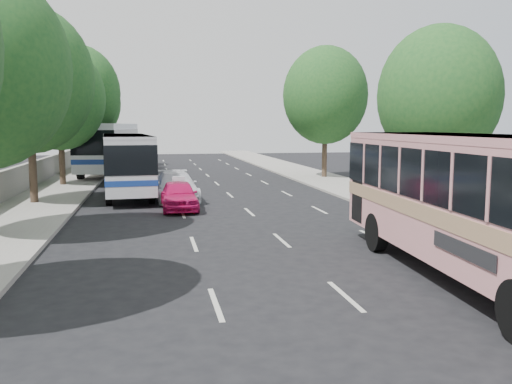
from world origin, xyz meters
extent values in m
plane|color=black|center=(0.00, 0.00, 0.00)|extent=(120.00, 120.00, 0.00)
cube|color=#9E998E|center=(-8.50, 20.00, 0.07)|extent=(4.00, 90.00, 0.15)
cube|color=#9E998E|center=(8.50, 20.00, 0.06)|extent=(4.00, 90.00, 0.12)
cube|color=#9E998E|center=(-10.30, 20.00, 0.90)|extent=(0.30, 90.00, 1.50)
cylinder|color=#38281E|center=(-8.70, 14.00, 1.90)|extent=(0.36, 0.36, 3.80)
ellipsoid|color=#1B4D1F|center=(-8.70, 14.00, 5.90)|extent=(6.00, 6.00, 6.90)
sphere|color=#1B4D1F|center=(-8.30, 13.70, 7.10)|extent=(3.90, 3.90, 3.90)
cylinder|color=#38281E|center=(-8.60, 22.00, 1.75)|extent=(0.36, 0.36, 3.50)
ellipsoid|color=#1B4D1F|center=(-8.60, 22.00, 5.43)|extent=(5.52, 5.52, 6.35)
sphere|color=#1B4D1F|center=(-8.20, 21.70, 6.53)|extent=(3.59, 3.59, 3.59)
cylinder|color=#38281E|center=(-8.50, 30.00, 2.00)|extent=(0.36, 0.36, 3.99)
ellipsoid|color=#1B4D1F|center=(-8.50, 30.00, 6.20)|extent=(6.30, 6.30, 7.24)
sphere|color=#1B4D1F|center=(-8.10, 29.70, 7.46)|extent=(4.09, 4.09, 4.09)
cylinder|color=#38281E|center=(-8.70, 38.00, 1.86)|extent=(0.36, 0.36, 3.72)
ellipsoid|color=#1B4D1F|center=(-8.70, 38.00, 5.78)|extent=(5.88, 5.88, 6.76)
sphere|color=#1B4D1F|center=(-8.30, 37.70, 6.96)|extent=(3.82, 3.82, 3.82)
cylinder|color=#38281E|center=(8.70, 8.00, 1.61)|extent=(0.36, 0.36, 3.23)
ellipsoid|color=#1B4D1F|center=(8.70, 8.00, 5.01)|extent=(5.10, 5.10, 5.87)
sphere|color=#1B4D1F|center=(9.10, 7.70, 6.04)|extent=(3.32, 3.31, 3.31)
cylinder|color=#38281E|center=(9.00, 24.00, 1.90)|extent=(0.36, 0.36, 3.80)
ellipsoid|color=#1B4D1F|center=(9.00, 24.00, 5.90)|extent=(6.00, 6.00, 6.90)
sphere|color=#1B4D1F|center=(9.40, 23.70, 7.10)|extent=(3.90, 3.90, 3.90)
cube|color=#CD8487|center=(4.50, -1.42, 2.07)|extent=(3.39, 11.25, 2.98)
cube|color=#9E7A59|center=(4.50, -1.42, 1.72)|extent=(3.43, 11.27, 0.39)
cube|color=black|center=(4.50, -1.42, 2.61)|extent=(3.44, 11.28, 1.22)
cube|color=#CD8487|center=(4.50, -1.42, 3.47)|extent=(3.41, 11.27, 0.18)
cylinder|color=black|center=(3.45, 1.98, 0.58)|extent=(0.40, 1.17, 1.16)
cylinder|color=black|center=(5.92, 1.84, 0.58)|extent=(0.40, 1.17, 1.16)
imported|color=#D1125C|center=(-2.00, 11.24, 0.66)|extent=(1.66, 3.93, 1.33)
imported|color=silver|center=(-2.00, 14.27, 0.72)|extent=(2.31, 5.09, 1.44)
cube|color=silver|center=(-4.50, 17.13, 1.89)|extent=(3.18, 11.05, 2.77)
cube|color=black|center=(-4.50, 17.13, 2.23)|extent=(3.23, 11.09, 1.36)
cube|color=navy|center=(-4.50, 17.13, 1.18)|extent=(3.22, 11.08, 0.27)
cube|color=silver|center=(-4.50, 17.13, 3.21)|extent=(3.20, 11.08, 0.13)
cylinder|color=black|center=(-5.78, 20.49, 0.50)|extent=(0.37, 1.02, 1.00)
cylinder|color=black|center=(-3.77, 20.65, 0.50)|extent=(0.37, 1.02, 1.00)
cylinder|color=black|center=(-5.20, 13.24, 0.50)|extent=(0.37, 1.02, 1.00)
cylinder|color=black|center=(-3.19, 13.40, 0.50)|extent=(0.37, 1.02, 1.00)
cube|color=white|center=(-6.30, 29.89, 2.26)|extent=(3.96, 13.25, 3.32)
cube|color=black|center=(-6.30, 29.89, 2.66)|extent=(4.02, 13.28, 1.63)
cube|color=navy|center=(-6.30, 29.89, 1.41)|extent=(4.01, 13.27, 0.33)
cube|color=white|center=(-6.30, 29.89, 3.84)|extent=(3.99, 13.27, 0.15)
cylinder|color=black|center=(-7.15, 34.12, 0.60)|extent=(0.46, 1.22, 1.20)
cylinder|color=black|center=(-4.69, 33.89, 0.60)|extent=(0.46, 1.22, 1.20)
cylinder|color=black|center=(-7.95, 25.46, 0.60)|extent=(0.46, 1.22, 1.20)
cylinder|color=black|center=(-5.49, 25.23, 0.60)|extent=(0.46, 1.22, 1.20)
cube|color=silver|center=(-2.00, 11.24, 1.42)|extent=(0.55, 0.19, 0.18)
camera|label=1|loc=(-3.18, -13.09, 3.78)|focal=38.00mm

